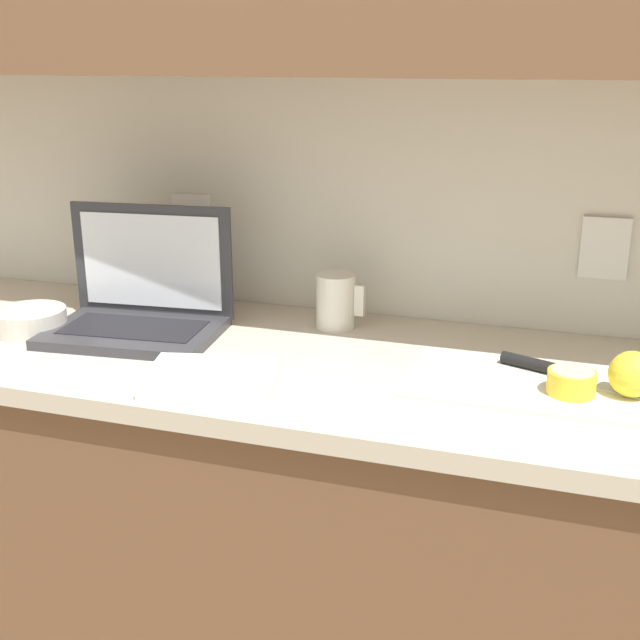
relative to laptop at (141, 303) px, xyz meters
The scene contains 9 objects.
counter_unit 0.56m from the laptop, ahead, with size 2.15×0.58×0.92m.
laptop is the anchor object (origin of this frame).
cutting_board 0.79m from the laptop, ahead, with size 0.44×0.24×0.01m, color silver.
knife 0.81m from the laptop, ahead, with size 0.29×0.13×0.02m.
lemon_half_cut 0.84m from the laptop, ahead, with size 0.08×0.08×0.04m.
lemon_whole_beside 0.93m from the laptop, ahead, with size 0.08×0.08×0.08m.
measuring_cup 0.39m from the laptop, 20.71° to the left, with size 0.10×0.08×0.11m.
bowl_white 0.23m from the laptop, 159.27° to the right, with size 0.14×0.14×0.05m.
dish_towel 0.34m from the laptop, 40.05° to the right, with size 0.22×0.16×0.02m, color white.
Camera 1 is at (0.56, -1.32, 1.46)m, focal length 45.00 mm.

